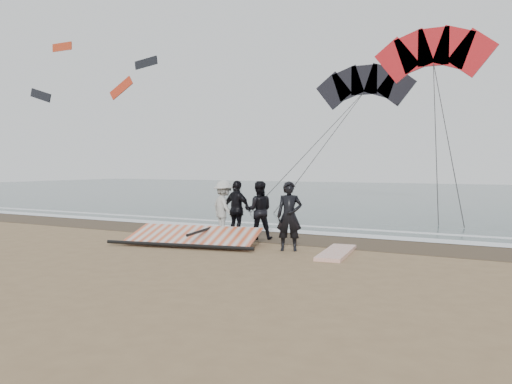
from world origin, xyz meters
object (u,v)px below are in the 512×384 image
man_main (289,216)px  sail_rig (194,238)px  board_cream (235,233)px  board_white (337,252)px

man_main → sail_rig: (-3.08, -0.30, -0.79)m
man_main → board_cream: (-3.09, 2.26, -0.94)m
man_main → board_white: (1.38, 0.07, -0.94)m
board_white → board_cream: (-4.47, 2.19, -0.00)m
board_white → board_cream: 4.97m
board_white → board_cream: same height
board_white → sail_rig: 4.47m
sail_rig → board_cream: bearing=90.2°
board_cream → sail_rig: bearing=-93.8°
sail_rig → board_white: bearing=4.7°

